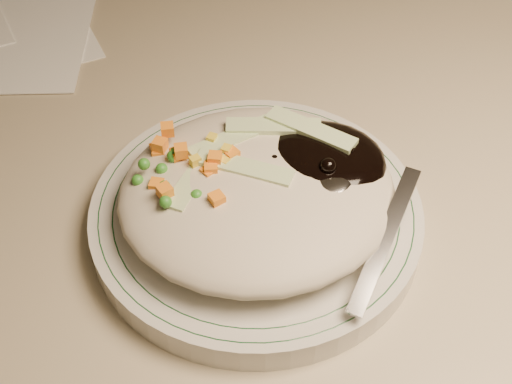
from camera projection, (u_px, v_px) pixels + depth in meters
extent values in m
cube|color=tan|center=(328.00, 81.00, 0.67)|extent=(1.40, 0.70, 0.04)
cylinder|color=silver|center=(256.00, 217.00, 0.52)|extent=(0.24, 0.24, 0.02)
torus|color=#144723|center=(256.00, 207.00, 0.51)|extent=(0.23, 0.23, 0.00)
torus|color=#144723|center=(256.00, 207.00, 0.51)|extent=(0.21, 0.21, 0.00)
ellipsoid|color=#BFB39B|center=(257.00, 193.00, 0.49)|extent=(0.19, 0.18, 0.04)
ellipsoid|color=black|center=(316.00, 165.00, 0.50)|extent=(0.10, 0.09, 0.03)
ellipsoid|color=orange|center=(189.00, 179.00, 0.50)|extent=(0.08, 0.08, 0.02)
sphere|color=black|center=(274.00, 162.00, 0.49)|extent=(0.01, 0.01, 0.01)
sphere|color=black|center=(313.00, 151.00, 0.50)|extent=(0.01, 0.01, 0.01)
sphere|color=black|center=(348.00, 150.00, 0.49)|extent=(0.01, 0.01, 0.01)
sphere|color=black|center=(333.00, 145.00, 0.51)|extent=(0.01, 0.01, 0.01)
sphere|color=black|center=(328.00, 166.00, 0.48)|extent=(0.01, 0.01, 0.01)
sphere|color=black|center=(312.00, 158.00, 0.49)|extent=(0.01, 0.01, 0.01)
sphere|color=black|center=(324.00, 146.00, 0.50)|extent=(0.01, 0.01, 0.01)
cube|color=orange|center=(181.00, 151.00, 0.49)|extent=(0.01, 0.01, 0.01)
cube|color=orange|center=(208.00, 182.00, 0.48)|extent=(0.01, 0.01, 0.01)
cube|color=orange|center=(160.00, 145.00, 0.50)|extent=(0.01, 0.01, 0.01)
cube|color=orange|center=(215.00, 159.00, 0.48)|extent=(0.01, 0.01, 0.01)
cube|color=orange|center=(211.00, 169.00, 0.48)|extent=(0.01, 0.01, 0.01)
cube|color=orange|center=(158.00, 149.00, 0.51)|extent=(0.01, 0.01, 0.01)
cube|color=orange|center=(178.00, 154.00, 0.49)|extent=(0.01, 0.01, 0.01)
cube|color=orange|center=(209.00, 173.00, 0.48)|extent=(0.01, 0.01, 0.01)
cube|color=orange|center=(231.00, 155.00, 0.49)|extent=(0.01, 0.01, 0.01)
cube|color=orange|center=(167.00, 129.00, 0.50)|extent=(0.01, 0.01, 0.01)
cube|color=orange|center=(165.00, 191.00, 0.46)|extent=(0.01, 0.01, 0.01)
cube|color=orange|center=(217.00, 199.00, 0.46)|extent=(0.01, 0.01, 0.01)
cube|color=orange|center=(157.00, 186.00, 0.48)|extent=(0.01, 0.01, 0.01)
cube|color=orange|center=(159.00, 153.00, 0.50)|extent=(0.01, 0.01, 0.01)
sphere|color=#388C28|center=(209.00, 165.00, 0.49)|extent=(0.01, 0.01, 0.01)
sphere|color=#388C28|center=(166.00, 202.00, 0.46)|extent=(0.01, 0.01, 0.01)
sphere|color=#388C28|center=(162.00, 169.00, 0.49)|extent=(0.01, 0.01, 0.01)
sphere|color=#388C28|center=(144.00, 164.00, 0.48)|extent=(0.01, 0.01, 0.01)
sphere|color=#388C28|center=(204.00, 161.00, 0.49)|extent=(0.01, 0.01, 0.01)
sphere|color=#388C28|center=(220.00, 196.00, 0.48)|extent=(0.01, 0.01, 0.01)
sphere|color=#388C28|center=(188.00, 175.00, 0.49)|extent=(0.01, 0.01, 0.01)
sphere|color=#388C28|center=(181.00, 197.00, 0.48)|extent=(0.01, 0.01, 0.01)
sphere|color=#388C28|center=(138.00, 180.00, 0.48)|extent=(0.01, 0.01, 0.01)
sphere|color=#388C28|center=(176.00, 153.00, 0.49)|extent=(0.01, 0.01, 0.01)
sphere|color=#388C28|center=(173.00, 156.00, 0.49)|extent=(0.01, 0.01, 0.01)
sphere|color=#388C28|center=(165.00, 186.00, 0.48)|extent=(0.01, 0.01, 0.01)
sphere|color=#388C28|center=(197.00, 195.00, 0.47)|extent=(0.01, 0.01, 0.01)
sphere|color=#388C28|center=(233.00, 142.00, 0.51)|extent=(0.01, 0.01, 0.01)
cube|color=yellow|center=(202.00, 161.00, 0.49)|extent=(0.01, 0.01, 0.01)
cube|color=yellow|center=(225.00, 163.00, 0.48)|extent=(0.01, 0.01, 0.01)
cube|color=yellow|center=(186.00, 160.00, 0.50)|extent=(0.01, 0.01, 0.01)
cube|color=yellow|center=(195.00, 161.00, 0.48)|extent=(0.01, 0.01, 0.01)
cube|color=yellow|center=(189.00, 177.00, 0.49)|extent=(0.01, 0.01, 0.01)
cube|color=yellow|center=(226.00, 151.00, 0.49)|extent=(0.01, 0.01, 0.01)
cube|color=yellow|center=(212.00, 139.00, 0.50)|extent=(0.01, 0.01, 0.01)
cube|color=yellow|center=(202.00, 177.00, 0.49)|extent=(0.01, 0.01, 0.01)
cube|color=#B2D18C|center=(233.00, 138.00, 0.50)|extent=(0.07, 0.04, 0.00)
cube|color=#B2D18C|center=(274.00, 126.00, 0.51)|extent=(0.07, 0.03, 0.00)
cube|color=#B2D18C|center=(196.00, 175.00, 0.48)|extent=(0.05, 0.06, 0.00)
cube|color=#B2D18C|center=(311.00, 129.00, 0.50)|extent=(0.06, 0.06, 0.00)
cube|color=#B2D18C|center=(266.00, 186.00, 0.48)|extent=(0.07, 0.03, 0.00)
cube|color=#B2D18C|center=(244.00, 168.00, 0.48)|extent=(0.07, 0.05, 0.00)
ellipsoid|color=silver|center=(329.00, 178.00, 0.48)|extent=(0.06, 0.06, 0.01)
cube|color=silver|center=(385.00, 239.00, 0.46)|extent=(0.07, 0.10, 0.03)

